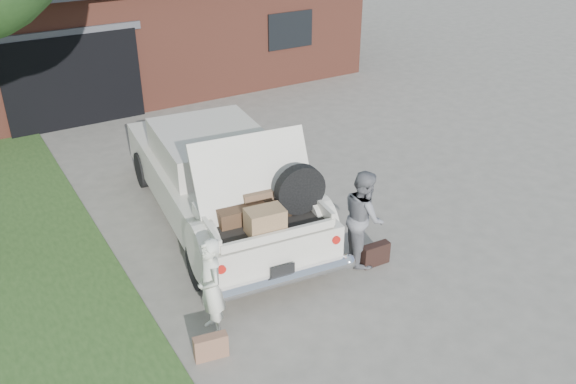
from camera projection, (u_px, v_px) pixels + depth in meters
ground at (308, 269)px, 9.59m from camera, size 90.00×90.00×0.00m
house at (127, 18)px, 17.93m from camera, size 12.80×7.80×3.30m
sedan at (219, 179)px, 10.58m from camera, size 2.69×5.68×2.17m
woman_left at (211, 288)px, 7.98m from camera, size 0.38×0.55×1.44m
woman_right at (364, 217)px, 9.48m from camera, size 0.82×0.92×1.56m
suitcase_left at (211, 347)px, 7.78m from camera, size 0.46×0.21×0.34m
suitcase_right at (375, 254)px, 9.62m from camera, size 0.48×0.17×0.37m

